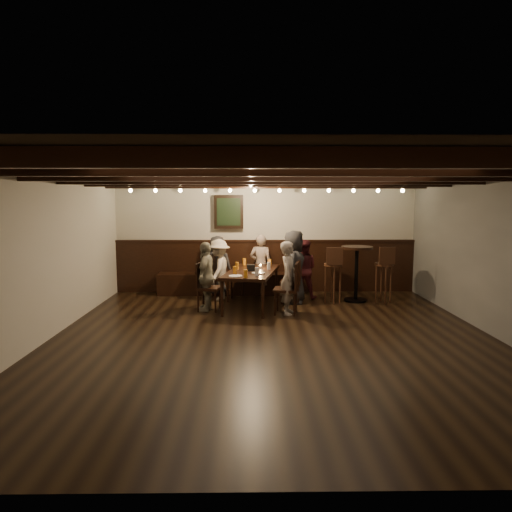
{
  "coord_description": "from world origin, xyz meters",
  "views": [
    {
      "loc": [
        -0.35,
        -6.41,
        1.99
      ],
      "look_at": [
        -0.25,
        1.3,
        1.05
      ],
      "focal_mm": 32.0,
      "sensor_mm": 36.0,
      "label": 1
    }
  ],
  "objects_px": {
    "bar_stool_left": "(333,283)",
    "chair_right_far": "(287,298)",
    "person_right_near": "(294,267)",
    "bar_stool_right": "(384,282)",
    "person_bench_right": "(303,269)",
    "person_bench_centre": "(261,265)",
    "person_left_far": "(206,276)",
    "dining_table": "(251,274)",
    "chair_left_near": "(221,286)",
    "chair_left_far": "(208,296)",
    "person_bench_left": "(217,266)",
    "high_top_table": "(357,265)",
    "chair_right_near": "(292,289)",
    "person_right_far": "(289,278)",
    "person_left_near": "(219,270)"
  },
  "relations": [
    {
      "from": "chair_right_near",
      "to": "person_bench_right",
      "type": "relative_size",
      "value": 0.72
    },
    {
      "from": "dining_table",
      "to": "person_right_near",
      "type": "xyz_separation_m",
      "value": [
        0.82,
        0.3,
        0.08
      ]
    },
    {
      "from": "person_right_near",
      "to": "bar_stool_left",
      "type": "xyz_separation_m",
      "value": [
        0.75,
        -0.09,
        -0.3
      ]
    },
    {
      "from": "dining_table",
      "to": "person_right_far",
      "type": "xyz_separation_m",
      "value": [
        0.65,
        -0.58,
        0.01
      ]
    },
    {
      "from": "chair_left_far",
      "to": "person_left_far",
      "type": "distance_m",
      "value": 0.36
    },
    {
      "from": "high_top_table",
      "to": "bar_stool_right",
      "type": "bearing_deg",
      "value": -17.35
    },
    {
      "from": "person_right_far",
      "to": "chair_right_near",
      "type": "bearing_deg",
      "value": 2.02
    },
    {
      "from": "person_bench_centre",
      "to": "bar_stool_right",
      "type": "xyz_separation_m",
      "value": [
        2.38,
        -0.77,
        -0.23
      ]
    },
    {
      "from": "chair_left_near",
      "to": "high_top_table",
      "type": "xyz_separation_m",
      "value": [
        2.7,
        -0.16,
        0.44
      ]
    },
    {
      "from": "chair_left_near",
      "to": "person_bench_right",
      "type": "relative_size",
      "value": 0.76
    },
    {
      "from": "dining_table",
      "to": "chair_right_far",
      "type": "bearing_deg",
      "value": -32.04
    },
    {
      "from": "chair_left_far",
      "to": "high_top_table",
      "type": "height_order",
      "value": "high_top_table"
    },
    {
      "from": "person_bench_right",
      "to": "bar_stool_left",
      "type": "bearing_deg",
      "value": 147.13
    },
    {
      "from": "chair_right_far",
      "to": "person_bench_right",
      "type": "height_order",
      "value": "person_bench_right"
    },
    {
      "from": "chair_left_near",
      "to": "person_left_far",
      "type": "xyz_separation_m",
      "value": [
        -0.2,
        -0.88,
        0.35
      ]
    },
    {
      "from": "person_bench_right",
      "to": "bar_stool_right",
      "type": "bearing_deg",
      "value": 174.44
    },
    {
      "from": "person_bench_centre",
      "to": "high_top_table",
      "type": "bearing_deg",
      "value": 172.87
    },
    {
      "from": "chair_right_far",
      "to": "person_left_far",
      "type": "height_order",
      "value": "person_left_far"
    },
    {
      "from": "person_right_far",
      "to": "bar_stool_left",
      "type": "xyz_separation_m",
      "value": [
        0.93,
        0.8,
        -0.23
      ]
    },
    {
      "from": "dining_table",
      "to": "chair_left_near",
      "type": "relative_size",
      "value": 2.12
    },
    {
      "from": "dining_table",
      "to": "person_right_far",
      "type": "bearing_deg",
      "value": -30.96
    },
    {
      "from": "person_left_far",
      "to": "dining_table",
      "type": "bearing_deg",
      "value": 120.96
    },
    {
      "from": "chair_right_near",
      "to": "chair_left_near",
      "type": "bearing_deg",
      "value": 90.0
    },
    {
      "from": "high_top_table",
      "to": "bar_stool_right",
      "type": "relative_size",
      "value": 0.99
    },
    {
      "from": "dining_table",
      "to": "chair_right_far",
      "type": "relative_size",
      "value": 2.14
    },
    {
      "from": "person_bench_right",
      "to": "person_left_near",
      "type": "relative_size",
      "value": 0.98
    },
    {
      "from": "person_bench_centre",
      "to": "person_left_far",
      "type": "height_order",
      "value": "person_bench_centre"
    },
    {
      "from": "chair_left_near",
      "to": "person_bench_centre",
      "type": "xyz_separation_m",
      "value": [
        0.82,
        0.45,
        0.36
      ]
    },
    {
      "from": "chair_right_near",
      "to": "person_bench_left",
      "type": "relative_size",
      "value": 0.69
    },
    {
      "from": "chair_left_near",
      "to": "high_top_table",
      "type": "bearing_deg",
      "value": 97.55
    },
    {
      "from": "person_right_near",
      "to": "bar_stool_right",
      "type": "bearing_deg",
      "value": -80.28
    },
    {
      "from": "person_right_near",
      "to": "bar_stool_right",
      "type": "xyz_separation_m",
      "value": [
        1.75,
        -0.04,
        -0.3
      ]
    },
    {
      "from": "chair_left_far",
      "to": "person_bench_centre",
      "type": "bearing_deg",
      "value": 154.41
    },
    {
      "from": "person_left_near",
      "to": "high_top_table",
      "type": "relative_size",
      "value": 1.12
    },
    {
      "from": "person_bench_left",
      "to": "chair_left_near",
      "type": "bearing_deg",
      "value": 111.88
    },
    {
      "from": "person_left_near",
      "to": "person_right_near",
      "type": "xyz_separation_m",
      "value": [
        1.47,
        -0.28,
        0.1
      ]
    },
    {
      "from": "person_right_near",
      "to": "bar_stool_right",
      "type": "relative_size",
      "value": 1.28
    },
    {
      "from": "chair_left_near",
      "to": "person_left_far",
      "type": "height_order",
      "value": "person_left_far"
    },
    {
      "from": "bar_stool_left",
      "to": "chair_right_far",
      "type": "bearing_deg",
      "value": -138.72
    },
    {
      "from": "chair_right_far",
      "to": "person_bench_left",
      "type": "height_order",
      "value": "person_bench_left"
    },
    {
      "from": "person_bench_right",
      "to": "bar_stool_left",
      "type": "height_order",
      "value": "person_bench_right"
    },
    {
      "from": "person_bench_right",
      "to": "high_top_table",
      "type": "relative_size",
      "value": 1.1
    },
    {
      "from": "person_bench_left",
      "to": "bar_stool_right",
      "type": "bearing_deg",
      "value": 177.4
    },
    {
      "from": "person_bench_right",
      "to": "person_left_near",
      "type": "distance_m",
      "value": 1.71
    },
    {
      "from": "person_left_far",
      "to": "person_right_near",
      "type": "bearing_deg",
      "value": 120.96
    },
    {
      "from": "dining_table",
      "to": "chair_left_far",
      "type": "relative_size",
      "value": 2.24
    },
    {
      "from": "person_bench_centre",
      "to": "person_left_near",
      "type": "distance_m",
      "value": 0.96
    },
    {
      "from": "high_top_table",
      "to": "bar_stool_left",
      "type": "bearing_deg",
      "value": -157.59
    },
    {
      "from": "high_top_table",
      "to": "bar_stool_right",
      "type": "height_order",
      "value": "bar_stool_right"
    },
    {
      "from": "person_bench_left",
      "to": "person_right_far",
      "type": "relative_size",
      "value": 0.98
    }
  ]
}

